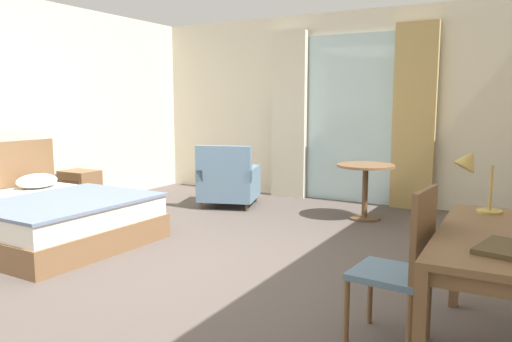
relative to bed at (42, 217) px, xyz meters
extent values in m
cube|color=#564C47|center=(1.76, 0.02, -0.31)|extent=(6.44, 7.89, 0.10)
cube|color=beige|center=(1.76, 3.71, 1.11)|extent=(6.04, 0.12, 2.74)
cube|color=silver|center=(2.09, 3.63, 0.94)|extent=(1.41, 0.02, 2.41)
cube|color=beige|center=(1.16, 3.53, 0.99)|extent=(0.55, 0.10, 2.50)
cube|color=tan|center=(3.02, 3.53, 0.99)|extent=(0.56, 0.10, 2.50)
cube|color=brown|center=(0.07, 0.00, -0.13)|extent=(1.96, 1.70, 0.25)
cube|color=white|center=(0.07, 0.00, 0.09)|extent=(1.90, 1.65, 0.20)
cube|color=slate|center=(0.39, -0.01, 0.21)|extent=(1.31, 1.66, 0.03)
ellipsoid|color=white|center=(-0.60, 0.41, 0.28)|extent=(0.39, 0.49, 0.17)
cube|color=brown|center=(-0.87, 1.28, 0.01)|extent=(0.47, 0.36, 0.54)
cube|color=brown|center=(-0.87, 1.09, 0.11)|extent=(0.40, 0.01, 0.13)
cube|color=brown|center=(4.29, -0.38, 0.46)|extent=(0.63, 1.47, 0.04)
cube|color=brown|center=(4.29, -0.38, 0.40)|extent=(0.58, 1.40, 0.08)
cube|color=brown|center=(4.01, 0.31, 0.09)|extent=(0.06, 0.06, 0.70)
cube|color=slate|center=(3.73, -0.45, 0.17)|extent=(0.45, 0.45, 0.04)
cube|color=brown|center=(3.92, -0.47, 0.45)|extent=(0.07, 0.40, 0.52)
cylinder|color=brown|center=(3.56, -0.25, -0.06)|extent=(0.04, 0.04, 0.41)
cylinder|color=brown|center=(3.53, -0.62, -0.06)|extent=(0.04, 0.04, 0.41)
cylinder|color=brown|center=(3.94, -0.28, -0.06)|extent=(0.04, 0.04, 0.41)
cylinder|color=brown|center=(3.90, -0.65, -0.06)|extent=(0.04, 0.04, 0.41)
cylinder|color=tan|center=(4.21, 0.15, 0.49)|extent=(0.16, 0.16, 0.02)
cylinder|color=tan|center=(4.21, 0.15, 0.64)|extent=(0.02, 0.02, 0.29)
cone|color=tan|center=(4.08, 0.08, 0.82)|extent=(0.20, 0.17, 0.20)
cube|color=brown|center=(4.34, -0.73, 0.49)|extent=(0.27, 0.37, 0.03)
cube|color=slate|center=(0.74, 2.50, -0.02)|extent=(0.95, 0.96, 0.29)
cube|color=slate|center=(0.84, 2.20, 0.37)|extent=(0.75, 0.35, 0.49)
cube|color=slate|center=(1.05, 2.60, 0.20)|extent=(0.33, 0.75, 0.16)
cube|color=slate|center=(0.43, 2.40, 0.20)|extent=(0.33, 0.75, 0.16)
cylinder|color=#4C3D2D|center=(0.94, 2.90, -0.21)|extent=(0.04, 0.04, 0.10)
cylinder|color=#4C3D2D|center=(0.34, 2.70, -0.21)|extent=(0.04, 0.04, 0.10)
cylinder|color=#4C3D2D|center=(1.14, 2.30, -0.21)|extent=(0.04, 0.04, 0.10)
cylinder|color=#4C3D2D|center=(0.54, 2.10, -0.21)|extent=(0.04, 0.04, 0.10)
cylinder|color=brown|center=(2.65, 2.63, 0.41)|extent=(0.71, 0.71, 0.03)
cylinder|color=brown|center=(2.65, 2.63, 0.07)|extent=(0.07, 0.07, 0.66)
cylinder|color=brown|center=(2.65, 2.63, -0.25)|extent=(0.39, 0.39, 0.02)
camera|label=1|loc=(4.43, -3.33, 1.19)|focal=34.83mm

